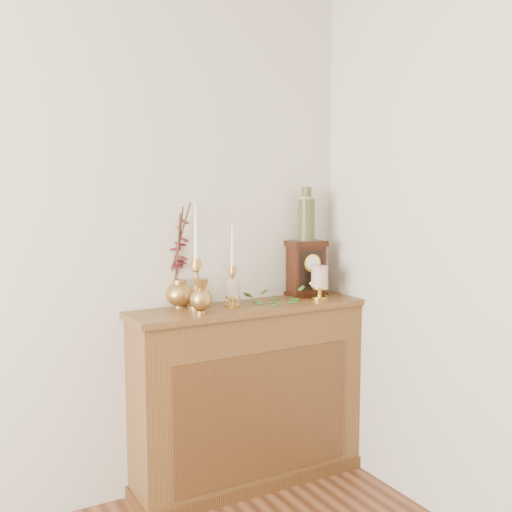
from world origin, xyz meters
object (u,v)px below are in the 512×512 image
candlestick_left (196,275)px  candlestick_center (232,279)px  mantel_clock (306,269)px  ceramic_vase (306,217)px  bud_vase (201,297)px  ginger_jar (179,259)px

candlestick_left → candlestick_center: 0.20m
mantel_clock → candlestick_center: bearing=-170.7°
ceramic_vase → bud_vase: bearing=-166.2°
candlestick_center → ceramic_vase: 0.56m
bud_vase → mantel_clock: (0.70, 0.17, 0.07)m
bud_vase → ceramic_vase: 0.80m
candlestick_left → candlestick_center: size_ratio=1.25×
candlestick_center → ceramic_vase: (0.47, 0.04, 0.30)m
candlestick_center → bud_vase: 0.27m
mantel_clock → candlestick_left: bearing=-171.1°
bud_vase → ceramic_vase: bearing=13.8°
candlestick_center → bud_vase: size_ratio=2.46×
candlestick_center → bud_vase: (-0.23, -0.13, -0.05)m
candlestick_center → bud_vase: bearing=-150.7°
candlestick_center → mantel_clock: (0.47, 0.04, 0.01)m
ginger_jar → bud_vase: bearing=-87.6°
ginger_jar → ceramic_vase: size_ratio=1.80×
candlestick_left → ginger_jar: ginger_jar is taller
mantel_clock → ceramic_vase: bearing=90.0°
candlestick_left → bud_vase: 0.15m
bud_vase → ginger_jar: 0.28m
candlestick_center → candlestick_left: bearing=-176.5°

